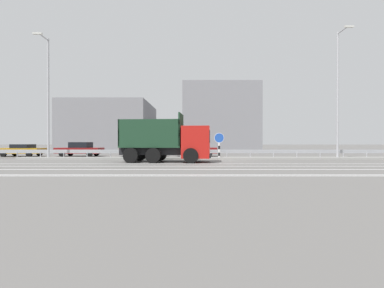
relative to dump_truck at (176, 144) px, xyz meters
The scene contains 18 objects.
ground_plane 3.74m from the dump_truck, 26.50° to the left, with size 320.00×320.00×0.00m, color #605E5B.
lane_strip_0 2.33m from the dump_truck, 116.54° to the right, with size 60.35×0.16×0.01m, color silver.
lane_strip_1 4.06m from the dump_truck, 102.98° to the right, with size 60.35×0.16×0.01m, color silver.
lane_strip_2 6.08m from the dump_truck, 98.36° to the right, with size 60.35×0.16×0.01m, color silver.
lane_strip_3 9.02m from the dump_truck, 95.55° to the right, with size 60.35×0.16×0.01m, color silver.
lane_strip_4 8.58m from the dump_truck, 95.85° to the right, with size 60.35×0.16×0.01m, color silver.
median_island 4.88m from the dump_truck, 48.51° to the left, with size 33.19×1.10×0.18m, color gray.
median_guardrail 5.80m from the dump_truck, 57.01° to the left, with size 60.35×0.09×0.78m.
dump_truck is the anchor object (origin of this frame).
median_road_sign 4.88m from the dump_truck, 46.51° to the left, with size 0.84×0.16×2.22m.
street_lamp_0 12.12m from the dump_truck, 163.57° to the left, with size 0.70×1.97×10.07m.
street_lamp_1 14.34m from the dump_truck, 13.83° to the left, with size 0.70×1.91×10.64m.
parked_car_1 18.16m from the dump_truck, 152.10° to the left, with size 4.28×2.14×1.23m.
parked_car_2 13.58m from the dump_truck, 139.56° to the left, with size 4.60×2.20×1.44m.
parked_car_3 9.53m from the dump_truck, 114.27° to the left, with size 4.53×2.08×1.61m.
parked_car_4 8.94m from the dump_truck, 79.97° to the left, with size 4.31×2.09×1.35m.
background_building_0 29.18m from the dump_truck, 113.91° to the left, with size 12.41×14.97×7.53m, color gray.
background_building_1 26.33m from the dump_truck, 78.35° to the left, with size 11.05×12.10×9.97m, color gray.
Camera 1 is at (-2.06, -23.15, 1.44)m, focal length 28.00 mm.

